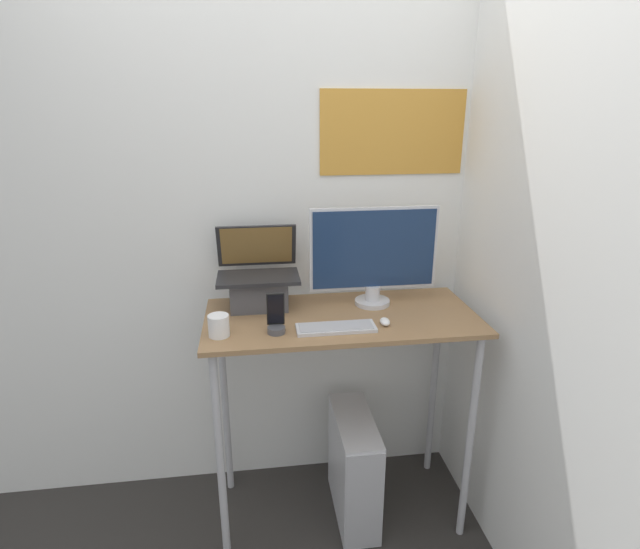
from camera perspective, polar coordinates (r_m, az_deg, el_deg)
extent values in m
cube|color=white|center=(2.28, 1.03, 5.98)|extent=(6.00, 0.05, 2.60)
cube|color=gold|center=(2.26, 8.33, 15.75)|extent=(0.64, 0.01, 0.36)
cube|color=white|center=(1.94, 23.05, 2.21)|extent=(0.05, 6.00, 2.60)
cube|color=#936D47|center=(2.05, 2.47, -4.92)|extent=(1.11, 0.52, 0.02)
cylinder|color=#B7B7BC|center=(2.10, -11.30, -20.42)|extent=(0.03, 0.03, 0.97)
cylinder|color=#B7B7BC|center=(2.27, 16.75, -17.73)|extent=(0.03, 0.03, 0.97)
cylinder|color=#B7B7BC|center=(2.45, -10.79, -14.15)|extent=(0.03, 0.03, 0.97)
cylinder|color=#B7B7BC|center=(2.59, 12.85, -12.36)|extent=(0.03, 0.03, 0.97)
cube|color=#4C4C51|center=(2.11, -6.99, -2.23)|extent=(0.24, 0.14, 0.13)
cube|color=#262628|center=(2.08, -7.07, -0.37)|extent=(0.34, 0.20, 0.02)
cube|color=#262628|center=(2.18, -7.25, 3.29)|extent=(0.34, 0.07, 0.19)
cube|color=olive|center=(2.17, -7.25, 3.30)|extent=(0.31, 0.06, 0.17)
cylinder|color=silver|center=(2.17, 5.99, -3.13)|extent=(0.15, 0.15, 0.02)
cylinder|color=silver|center=(2.15, 6.03, -2.10)|extent=(0.06, 0.06, 0.06)
cube|color=silver|center=(2.10, 6.17, 2.95)|extent=(0.54, 0.01, 0.35)
cube|color=navy|center=(2.09, 6.23, 2.89)|extent=(0.52, 0.01, 0.33)
cube|color=silver|center=(1.92, 1.84, -6.12)|extent=(0.30, 0.10, 0.01)
cube|color=#A8A8AD|center=(1.91, 1.85, -5.89)|extent=(0.28, 0.09, 0.00)
ellipsoid|color=white|center=(1.97, 7.43, -5.37)|extent=(0.04, 0.06, 0.03)
cylinder|color=#4C4C51|center=(1.90, -5.01, -6.33)|extent=(0.07, 0.07, 0.02)
cube|color=black|center=(1.88, -5.10, -3.95)|extent=(0.07, 0.04, 0.14)
cube|color=black|center=(1.87, -5.09, -3.98)|extent=(0.06, 0.03, 0.12)
cube|color=silver|center=(2.43, 3.88, -21.03)|extent=(0.17, 0.44, 0.50)
cube|color=#ADADB2|center=(2.27, 5.11, -24.54)|extent=(0.16, 0.01, 0.47)
cylinder|color=white|center=(1.89, -11.50, -5.75)|extent=(0.08, 0.08, 0.08)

